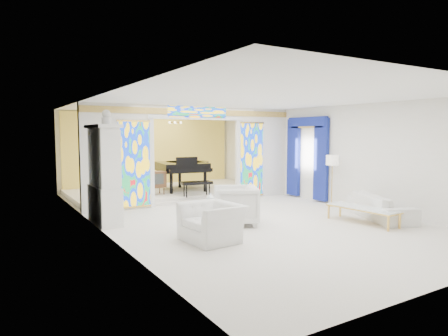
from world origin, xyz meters
TOP-DOWN VIEW (x-y plane):
  - floor at (0.00, 0.00)m, footprint 12.00×12.00m
  - ceiling at (0.00, 0.00)m, footprint 7.00×12.00m
  - wall_back at (0.00, 6.00)m, footprint 7.00×0.02m
  - wall_left at (-3.50, 0.00)m, footprint 0.02×12.00m
  - wall_right at (3.50, 0.00)m, footprint 0.02×12.00m
  - partition_wall at (0.00, 2.00)m, footprint 7.00×0.22m
  - stained_glass_left at (-2.03, 1.89)m, footprint 0.90×0.04m
  - stained_glass_right at (2.03, 1.89)m, footprint 0.90×0.04m
  - stained_glass_transom at (0.00, 1.89)m, footprint 2.00×0.04m
  - alcove_platform at (0.00, 4.10)m, footprint 6.80×3.80m
  - gold_curtain_back at (0.00, 5.88)m, footprint 6.70×0.10m
  - chandelier at (0.20, 4.00)m, footprint 0.48×0.48m
  - blue_drapes at (3.40, 0.70)m, footprint 0.14×1.85m
  - china_cabinet at (-3.22, 0.60)m, footprint 0.56×1.46m
  - armchair_left at (-1.79, -2.16)m, footprint 1.12×1.25m
  - armchair_right at (-0.59, -1.17)m, footprint 1.36×1.34m
  - sofa at (2.95, -2.54)m, footprint 1.66×2.30m
  - side_table at (-1.40, -1.41)m, footprint 0.54×0.54m
  - vase at (-1.40, -1.41)m, footprint 0.20×0.20m
  - coffee_table at (2.09, -2.68)m, footprint 0.68×1.82m
  - floor_lamp at (3.19, -0.63)m, footprint 0.47×0.47m
  - grand_piano at (0.44, 3.75)m, footprint 2.16×3.07m
  - tv_console at (-0.95, 3.13)m, footprint 0.68×0.49m

SIDE VIEW (x-z plane):
  - floor at x=0.00m, z-range 0.00..0.00m
  - alcove_platform at x=0.00m, z-range 0.00..0.18m
  - sofa at x=2.95m, z-range 0.00..0.63m
  - coffee_table at x=2.09m, z-range 0.17..0.56m
  - armchair_left at x=-1.79m, z-range 0.00..0.76m
  - side_table at x=-1.40m, z-range 0.10..0.76m
  - armchair_right at x=-0.59m, z-range 0.00..0.93m
  - tv_console at x=-0.95m, z-range 0.29..1.05m
  - vase at x=-1.40m, z-range 0.66..0.85m
  - grand_piano at x=0.44m, z-range 0.39..1.58m
  - china_cabinet at x=-3.22m, z-range -0.19..2.53m
  - stained_glass_left at x=-2.03m, z-range 0.10..2.50m
  - stained_glass_right at x=2.03m, z-range 0.10..2.50m
  - floor_lamp at x=3.19m, z-range 0.54..2.07m
  - wall_back at x=0.00m, z-range 0.00..3.00m
  - wall_left at x=-3.50m, z-range 0.00..3.00m
  - wall_right at x=3.50m, z-range 0.00..3.00m
  - gold_curtain_back at x=0.00m, z-range 0.05..2.95m
  - blue_drapes at x=3.40m, z-range 0.25..2.90m
  - partition_wall at x=0.00m, z-range 0.15..3.15m
  - chandelier at x=0.20m, z-range 2.40..2.70m
  - stained_glass_transom at x=0.00m, z-range 2.65..2.99m
  - ceiling at x=0.00m, z-range 2.99..3.01m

